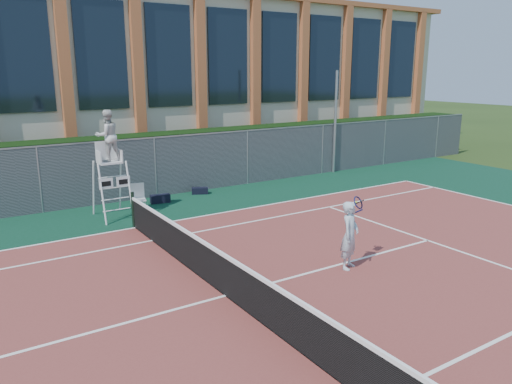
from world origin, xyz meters
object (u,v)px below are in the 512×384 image
steel_pole (335,122)px  tennis_player (350,235)px  umpire_chair (108,139)px  plastic_chair (138,196)px

steel_pole → tennis_player: size_ratio=2.79×
umpire_chair → tennis_player: (3.40, -7.31, -1.68)m
steel_pole → umpire_chair: steel_pole is taller
tennis_player → umpire_chair: bearing=114.9°
umpire_chair → tennis_player: size_ratio=2.10×
umpire_chair → tennis_player: bearing=-65.1°
steel_pole → plastic_chair: steel_pole is taller
steel_pole → umpire_chair: size_ratio=1.32×
plastic_chair → tennis_player: (2.55, -7.27, 0.25)m
steel_pole → tennis_player: (-7.42, -8.96, -1.45)m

